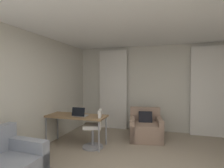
# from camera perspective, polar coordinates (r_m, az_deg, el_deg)

# --- Properties ---
(wall_window) EXTENTS (5.12, 0.06, 2.60)m
(wall_window) POSITION_cam_1_polar(r_m,az_deg,el_deg) (5.72, 14.04, -1.34)
(wall_window) COLOR beige
(wall_window) RESTS_ON ground
(wall_left) EXTENTS (0.06, 6.12, 2.60)m
(wall_left) POSITION_cam_1_polar(r_m,az_deg,el_deg) (3.91, -29.50, -2.94)
(wall_left) COLOR beige
(wall_left) RESTS_ON ground
(ceiling) EXTENTS (5.12, 6.12, 0.06)m
(ceiling) POSITION_cam_1_polar(r_m,az_deg,el_deg) (2.88, 10.67, 22.57)
(ceiling) COLOR white
(ceiling) RESTS_ON wall_left
(curtain_left_panel) EXTENTS (0.90, 0.06, 2.50)m
(curtain_left_panel) POSITION_cam_1_polar(r_m,az_deg,el_deg) (5.83, 0.35, -1.72)
(curtain_left_panel) COLOR silver
(curtain_left_panel) RESTS_ON ground
(curtain_right_panel) EXTENTS (0.90, 0.06, 2.50)m
(curtain_right_panel) POSITION_cam_1_polar(r_m,az_deg,el_deg) (5.69, 27.94, -2.02)
(curtain_right_panel) COLOR silver
(curtain_right_panel) RESTS_ON ground
(armchair) EXTENTS (0.96, 0.99, 0.79)m
(armchair) POSITION_cam_1_polar(r_m,az_deg,el_deg) (5.03, 10.50, -13.57)
(armchair) COLOR #997A66
(armchair) RESTS_ON ground
(desk) EXTENTS (1.46, 0.58, 0.72)m
(desk) POSITION_cam_1_polar(r_m,az_deg,el_deg) (4.52, -11.18, -10.35)
(desk) COLOR olive
(desk) RESTS_ON ground
(desk_chair) EXTENTS (0.49, 0.49, 0.88)m
(desk_chair) POSITION_cam_1_polar(r_m,az_deg,el_deg) (4.36, -5.52, -14.40)
(desk_chair) COLOR gray
(desk_chair) RESTS_ON ground
(laptop) EXTENTS (0.32, 0.25, 0.22)m
(laptop) POSITION_cam_1_polar(r_m,az_deg,el_deg) (4.36, -10.08, -9.36)
(laptop) COLOR #ADADB2
(laptop) RESTS_ON desk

